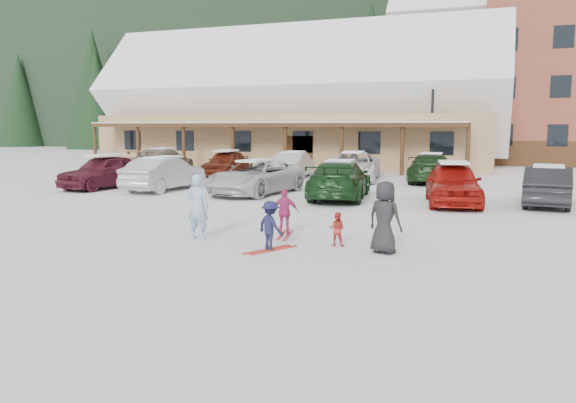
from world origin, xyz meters
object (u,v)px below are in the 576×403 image
(parked_car_4, at_px, (453,183))
(parked_car_5, at_px, (548,186))
(day_lodge, at_px, (296,111))
(lamp_post, at_px, (432,119))
(adult_skier, at_px, (198,206))
(parked_car_7, at_px, (163,161))
(parked_car_11, at_px, (431,168))
(child_magenta, at_px, (285,212))
(parked_car_9, at_px, (294,165))
(parked_car_0, at_px, (105,172))
(parked_car_10, at_px, (353,167))
(toddler_red, at_px, (337,229))
(parked_car_2, at_px, (256,177))
(parked_car_1, at_px, (164,174))
(parked_car_8, at_px, (226,163))
(bystander_dark, at_px, (385,217))
(child_navy, at_px, (270,226))
(parked_car_3, at_px, (340,180))

(parked_car_4, bearing_deg, parked_car_5, 6.36)
(day_lodge, relative_size, parked_car_4, 6.40)
(lamp_post, distance_m, adult_skier, 23.57)
(parked_car_7, bearing_deg, parked_car_11, 174.75)
(child_magenta, height_order, parked_car_9, parked_car_9)
(parked_car_0, bearing_deg, parked_car_10, 45.44)
(toddler_red, xyz_separation_m, parked_car_2, (-5.94, 8.78, 0.30))
(parked_car_1, bearing_deg, parked_car_8, -81.87)
(parked_car_2, relative_size, parked_car_10, 0.94)
(day_lodge, relative_size, lamp_post, 5.09)
(parked_car_5, distance_m, parked_car_9, 14.17)
(adult_skier, bearing_deg, lamp_post, -95.74)
(bystander_dark, bearing_deg, child_navy, 32.75)
(day_lodge, bearing_deg, parked_car_10, -57.93)
(child_navy, height_order, parked_car_10, parked_car_10)
(parked_car_4, bearing_deg, parked_car_0, 170.87)
(parked_car_7, relative_size, parked_car_10, 0.95)
(parked_car_0, xyz_separation_m, parked_car_4, (15.40, -0.05, 0.01))
(parked_car_1, bearing_deg, adult_skier, 128.93)
(parked_car_1, distance_m, parked_car_11, 13.19)
(adult_skier, xyz_separation_m, parked_car_10, (0.09, 16.05, -0.08))
(adult_skier, relative_size, parked_car_1, 0.37)
(parked_car_7, xyz_separation_m, parked_car_8, (4.06, 0.23, -0.03))
(parked_car_0, relative_size, parked_car_3, 0.87)
(bystander_dark, bearing_deg, parked_car_11, -68.46)
(parked_car_4, bearing_deg, parked_car_7, 146.87)
(parked_car_1, bearing_deg, child_navy, 135.12)
(parked_car_7, height_order, parked_car_9, parked_car_7)
(parked_car_8, bearing_deg, parked_car_4, -35.33)
(adult_skier, distance_m, parked_car_1, 11.24)
(day_lodge, xyz_separation_m, child_magenta, (8.96, -26.27, -3.32))
(parked_car_0, bearing_deg, bystander_dark, -21.82)
(child_navy, relative_size, parked_car_4, 0.25)
(parked_car_0, xyz_separation_m, parked_car_9, (6.38, 7.96, -0.05))
(day_lodge, bearing_deg, adult_skier, -75.57)
(toddler_red, relative_size, parked_car_3, 0.16)
(toddler_red, distance_m, child_magenta, 1.81)
(parked_car_4, xyz_separation_m, parked_car_9, (-9.02, 8.01, -0.06))
(day_lodge, height_order, lamp_post, day_lodge)
(bystander_dark, relative_size, parked_car_2, 0.32)
(lamp_post, bearing_deg, parked_car_5, -67.72)
(parked_car_7, bearing_deg, bystander_dark, 128.87)
(child_magenta, relative_size, parked_car_9, 0.29)
(parked_car_11, bearing_deg, parked_car_8, -2.12)
(child_magenta, relative_size, parked_car_3, 0.24)
(parked_car_0, height_order, parked_car_8, parked_car_0)
(day_lodge, xyz_separation_m, parked_car_9, (3.62, -10.69, -3.23))
(parked_car_8, bearing_deg, toddler_red, -59.94)
(parked_car_4, distance_m, parked_car_10, 9.12)
(lamp_post, distance_m, parked_car_7, 16.51)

